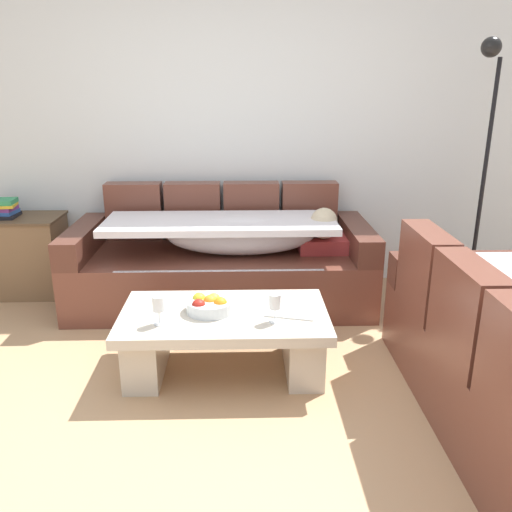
{
  "coord_description": "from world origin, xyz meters",
  "views": [
    {
      "loc": [
        0.16,
        -2.22,
        1.64
      ],
      "look_at": [
        0.26,
        1.08,
        0.55
      ],
      "focal_mm": 36.82,
      "sensor_mm": 36.0,
      "label": 1
    }
  ],
  "objects_px": {
    "wine_glass_near_left": "(158,305)",
    "book_stack_on_cabinet": "(6,209)",
    "side_cabinet": "(19,255)",
    "coffee_table": "(225,334)",
    "floor_lamp": "(482,157)",
    "wine_glass_near_right": "(275,303)",
    "open_magazine": "(291,311)",
    "fruit_bowl": "(210,304)",
    "couch_along_wall": "(226,261)"
  },
  "relations": [
    {
      "from": "open_magazine",
      "to": "couch_along_wall",
      "type": "bearing_deg",
      "value": 125.81
    },
    {
      "from": "couch_along_wall",
      "to": "side_cabinet",
      "type": "relative_size",
      "value": 3.14
    },
    {
      "from": "wine_glass_near_right",
      "to": "side_cabinet",
      "type": "relative_size",
      "value": 0.23
    },
    {
      "from": "side_cabinet",
      "to": "floor_lamp",
      "type": "xyz_separation_m",
      "value": [
        3.61,
        -0.15,
        0.8
      ]
    },
    {
      "from": "open_magazine",
      "to": "floor_lamp",
      "type": "distance_m",
      "value": 2.04
    },
    {
      "from": "wine_glass_near_left",
      "to": "wine_glass_near_right",
      "type": "xyz_separation_m",
      "value": [
        0.64,
        0.01,
        0.0
      ]
    },
    {
      "from": "couch_along_wall",
      "to": "book_stack_on_cabinet",
      "type": "xyz_separation_m",
      "value": [
        -1.72,
        0.23,
        0.37
      ]
    },
    {
      "from": "wine_glass_near_left",
      "to": "fruit_bowl",
      "type": "bearing_deg",
      "value": 31.8
    },
    {
      "from": "side_cabinet",
      "to": "floor_lamp",
      "type": "relative_size",
      "value": 0.37
    },
    {
      "from": "coffee_table",
      "to": "book_stack_on_cabinet",
      "type": "xyz_separation_m",
      "value": [
        -1.74,
        1.28,
        0.47
      ]
    },
    {
      "from": "coffee_table",
      "to": "book_stack_on_cabinet",
      "type": "relative_size",
      "value": 5.33
    },
    {
      "from": "coffee_table",
      "to": "floor_lamp",
      "type": "xyz_separation_m",
      "value": [
        1.92,
        1.13,
        0.88
      ]
    },
    {
      "from": "wine_glass_near_left",
      "to": "couch_along_wall",
      "type": "bearing_deg",
      "value": 74.69
    },
    {
      "from": "side_cabinet",
      "to": "book_stack_on_cabinet",
      "type": "relative_size",
      "value": 3.2
    },
    {
      "from": "wine_glass_near_left",
      "to": "floor_lamp",
      "type": "height_order",
      "value": "floor_lamp"
    },
    {
      "from": "fruit_bowl",
      "to": "coffee_table",
      "type": "bearing_deg",
      "value": -10.61
    },
    {
      "from": "couch_along_wall",
      "to": "wine_glass_near_left",
      "type": "bearing_deg",
      "value": -105.31
    },
    {
      "from": "side_cabinet",
      "to": "book_stack_on_cabinet",
      "type": "height_order",
      "value": "book_stack_on_cabinet"
    },
    {
      "from": "wine_glass_near_right",
      "to": "floor_lamp",
      "type": "height_order",
      "value": "floor_lamp"
    },
    {
      "from": "wine_glass_near_right",
      "to": "floor_lamp",
      "type": "xyz_separation_m",
      "value": [
        1.63,
        1.27,
        0.62
      ]
    },
    {
      "from": "book_stack_on_cabinet",
      "to": "side_cabinet",
      "type": "bearing_deg",
      "value": 1.15
    },
    {
      "from": "wine_glass_near_right",
      "to": "side_cabinet",
      "type": "xyz_separation_m",
      "value": [
        -1.98,
        1.42,
        -0.17
      ]
    },
    {
      "from": "open_magazine",
      "to": "book_stack_on_cabinet",
      "type": "distance_m",
      "value": 2.51
    },
    {
      "from": "fruit_bowl",
      "to": "open_magazine",
      "type": "distance_m",
      "value": 0.48
    },
    {
      "from": "wine_glass_near_left",
      "to": "book_stack_on_cabinet",
      "type": "height_order",
      "value": "book_stack_on_cabinet"
    },
    {
      "from": "floor_lamp",
      "to": "coffee_table",
      "type": "bearing_deg",
      "value": -149.41
    },
    {
      "from": "wine_glass_near_left",
      "to": "side_cabinet",
      "type": "distance_m",
      "value": 1.97
    },
    {
      "from": "side_cabinet",
      "to": "floor_lamp",
      "type": "height_order",
      "value": "floor_lamp"
    },
    {
      "from": "couch_along_wall",
      "to": "floor_lamp",
      "type": "xyz_separation_m",
      "value": [
        1.94,
        0.08,
        0.78
      ]
    },
    {
      "from": "fruit_bowl",
      "to": "floor_lamp",
      "type": "height_order",
      "value": "floor_lamp"
    },
    {
      "from": "wine_glass_near_left",
      "to": "side_cabinet",
      "type": "xyz_separation_m",
      "value": [
        -1.34,
        1.44,
        -0.17
      ]
    },
    {
      "from": "wine_glass_near_right",
      "to": "wine_glass_near_left",
      "type": "bearing_deg",
      "value": -178.89
    },
    {
      "from": "floor_lamp",
      "to": "book_stack_on_cabinet",
      "type": "bearing_deg",
      "value": 177.65
    },
    {
      "from": "couch_along_wall",
      "to": "wine_glass_near_right",
      "type": "height_order",
      "value": "couch_along_wall"
    },
    {
      "from": "wine_glass_near_right",
      "to": "open_magazine",
      "type": "distance_m",
      "value": 0.2
    },
    {
      "from": "coffee_table",
      "to": "floor_lamp",
      "type": "bearing_deg",
      "value": 30.59
    },
    {
      "from": "wine_glass_near_right",
      "to": "book_stack_on_cabinet",
      "type": "height_order",
      "value": "book_stack_on_cabinet"
    },
    {
      "from": "couch_along_wall",
      "to": "open_magazine",
      "type": "bearing_deg",
      "value": -68.91
    },
    {
      "from": "fruit_bowl",
      "to": "wine_glass_near_left",
      "type": "relative_size",
      "value": 1.69
    },
    {
      "from": "wine_glass_near_left",
      "to": "side_cabinet",
      "type": "height_order",
      "value": "side_cabinet"
    },
    {
      "from": "wine_glass_near_left",
      "to": "coffee_table",
      "type": "bearing_deg",
      "value": 23.19
    },
    {
      "from": "book_stack_on_cabinet",
      "to": "coffee_table",
      "type": "bearing_deg",
      "value": -36.4
    },
    {
      "from": "open_magazine",
      "to": "coffee_table",
      "type": "bearing_deg",
      "value": -165.84
    },
    {
      "from": "open_magazine",
      "to": "wine_glass_near_left",
      "type": "bearing_deg",
      "value": -154.13
    },
    {
      "from": "coffee_table",
      "to": "side_cabinet",
      "type": "relative_size",
      "value": 1.67
    },
    {
      "from": "fruit_bowl",
      "to": "couch_along_wall",
      "type": "bearing_deg",
      "value": 86.48
    },
    {
      "from": "fruit_bowl",
      "to": "book_stack_on_cabinet",
      "type": "relative_size",
      "value": 1.24
    },
    {
      "from": "couch_along_wall",
      "to": "fruit_bowl",
      "type": "height_order",
      "value": "couch_along_wall"
    },
    {
      "from": "book_stack_on_cabinet",
      "to": "couch_along_wall",
      "type": "bearing_deg",
      "value": -7.47
    },
    {
      "from": "floor_lamp",
      "to": "couch_along_wall",
      "type": "bearing_deg",
      "value": -177.76
    }
  ]
}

